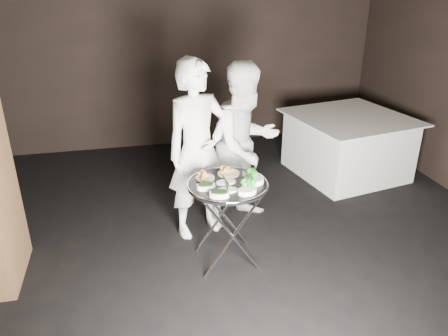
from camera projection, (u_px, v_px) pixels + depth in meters
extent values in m
cube|color=black|center=(251.00, 262.00, 4.40)|extent=(6.00, 7.00, 0.05)
cube|color=black|center=(192.00, 52.00, 6.91)|extent=(6.00, 0.05, 3.00)
cylinder|color=silver|center=(233.00, 237.00, 4.03)|extent=(0.57, 0.03, 0.84)
cylinder|color=silver|center=(233.00, 237.00, 4.03)|extent=(0.57, 0.03, 0.84)
cylinder|color=silver|center=(222.00, 214.00, 4.42)|extent=(0.57, 0.03, 0.84)
cylinder|color=silver|center=(222.00, 214.00, 4.42)|extent=(0.57, 0.03, 0.84)
cylinder|color=silver|center=(202.00, 191.00, 4.01)|extent=(0.02, 0.48, 0.02)
cylinder|color=silver|center=(253.00, 186.00, 4.11)|extent=(0.02, 0.48, 0.02)
cylinder|color=black|center=(228.00, 185.00, 4.05)|extent=(0.74, 0.74, 0.03)
torus|color=silver|center=(228.00, 184.00, 4.04)|extent=(0.76, 0.76, 0.02)
cylinder|color=beige|center=(205.00, 178.00, 4.14)|extent=(0.18, 0.18, 0.02)
cylinder|color=beige|center=(229.00, 173.00, 4.22)|extent=(0.21, 0.21, 0.02)
cylinder|color=white|center=(248.00, 174.00, 4.19)|extent=(0.11, 0.11, 0.04)
cylinder|color=silver|center=(205.00, 174.00, 4.13)|extent=(0.07, 0.17, 0.01)
cylinder|color=silver|center=(228.00, 169.00, 4.22)|extent=(0.11, 0.15, 0.01)
cylinder|color=silver|center=(248.00, 171.00, 4.18)|extent=(0.01, 0.18, 0.01)
cylinder|color=silver|center=(205.00, 184.00, 3.93)|extent=(0.12, 0.15, 0.01)
cylinder|color=silver|center=(252.00, 179.00, 4.02)|extent=(0.15, 0.11, 0.01)
cylinder|color=silver|center=(227.00, 179.00, 4.03)|extent=(0.02, 0.18, 0.01)
imported|color=white|center=(198.00, 151.00, 4.52)|extent=(0.81, 0.67, 1.91)
imported|color=white|center=(246.00, 145.00, 4.80)|extent=(1.09, 0.98, 1.83)
cube|color=white|center=(347.00, 146.00, 6.15)|extent=(1.32, 1.32, 0.83)
cube|color=white|center=(351.00, 117.00, 5.98)|extent=(1.49, 1.49, 0.02)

